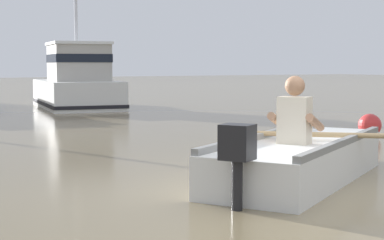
# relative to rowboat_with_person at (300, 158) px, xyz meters

# --- Properties ---
(ground_plane) EXTENTS (120.00, 120.00, 0.00)m
(ground_plane) POSITION_rel_rowboat_with_person_xyz_m (-0.42, -1.09, -0.25)
(ground_plane) COLOR #7A6B4C
(rowboat_with_person) EXTENTS (3.45, 2.48, 1.19)m
(rowboat_with_person) POSITION_rel_rowboat_with_person_xyz_m (0.00, 0.00, 0.00)
(rowboat_with_person) COLOR white
(rowboat_with_person) RESTS_ON ground
(moored_boat_white) EXTENTS (2.91, 4.91, 4.28)m
(moored_boat_white) POSITION_rel_rowboat_with_person_xyz_m (2.31, 12.74, 0.48)
(moored_boat_white) COLOR white
(moored_boat_white) RESTS_ON ground
(mooring_buoy) EXTENTS (0.42, 0.42, 0.42)m
(mooring_buoy) POSITION_rel_rowboat_with_person_xyz_m (3.98, 2.62, -0.04)
(mooring_buoy) COLOR red
(mooring_buoy) RESTS_ON ground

